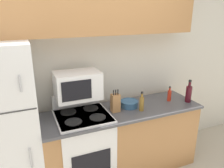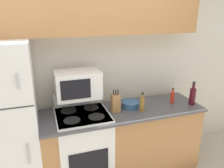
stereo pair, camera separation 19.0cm
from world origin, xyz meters
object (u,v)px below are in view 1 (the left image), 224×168
Objects in this scene: refrigerator at (5,129)px; bottle_hot_sauce at (169,95)px; microwave at (77,85)px; bottle_vinegar at (142,103)px; bowl at (129,104)px; knife_block at (115,103)px; bottle_wine_red at (189,93)px; stove at (84,148)px.

refrigerator reaches higher than bottle_hot_sauce.
refrigerator reaches higher than microwave.
bottle_hot_sauce is 0.50m from bottle_vinegar.
bottle_vinegar is (1.49, -0.16, 0.10)m from refrigerator.
bottle_hot_sauce is 0.83× the size of bottle_vinegar.
microwave is at bearing 172.99° from bowl.
knife_block is at bearing -17.38° from microwave.
microwave is 0.70m from bowl.
knife_block is 1.00m from bottle_wine_red.
refrigerator is at bearing 175.61° from bottle_wine_red.
bottle_wine_red is (2.19, -0.17, 0.12)m from refrigerator.
bottle_vinegar is at bearing -18.00° from microwave.
refrigerator is 1.41m from bowl.
bottle_wine_red is at bearing -5.06° from stove.
bottle_wine_red is 0.70m from bottle_vinegar.
bottle_vinegar is at bearing -18.86° from knife_block.
bottle_wine_red is at bearing -6.12° from knife_block.
bottle_vinegar is (-0.49, -0.12, 0.02)m from bottle_hot_sauce.
refrigerator is 3.53× the size of microwave.
bottle_wine_red is 1.50× the size of bottle_hot_sauce.
bowl is 0.80m from bottle_wine_red.
bowl is at bearing -7.01° from microwave.
bottle_hot_sauce is at bearing -5.35° from microwave.
bowl is (0.21, 0.05, -0.07)m from knife_block.
bowl is at bearing 3.31° from stove.
refrigerator reaches higher than bottle_wine_red.
stove is 3.88× the size of knife_block.
knife_block is (1.20, -0.06, 0.11)m from refrigerator.
microwave is 1.44m from bottle_wine_red.
refrigerator is at bearing 178.70° from bottle_hot_sauce.
knife_block is 1.15× the size of bottle_vinegar.
microwave reaches higher than bottle_wine_red.
bottle_vinegar is at bearing -6.22° from refrigerator.
bottle_wine_red is at bearing -9.50° from microwave.
refrigerator is at bearing 173.78° from bottle_vinegar.
bottle_vinegar is (0.30, -0.10, -0.02)m from knife_block.
stove is 0.77m from microwave.
bottle_vinegar is (-0.70, 0.01, -0.02)m from bottle_wine_red.
knife_block is 0.92× the size of bottle_wine_red.
microwave is 2.08× the size of bottle_vinegar.
microwave reaches higher than knife_block.
stove is 0.76m from bowl.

